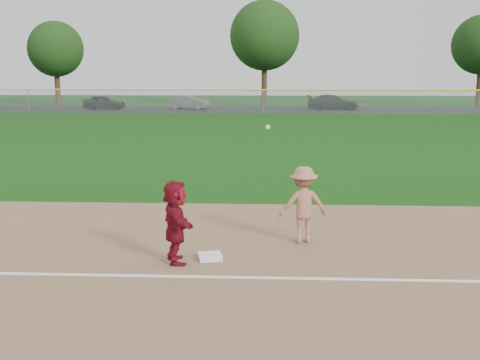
{
  "coord_description": "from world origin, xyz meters",
  "views": [
    {
      "loc": [
        0.6,
        -10.58,
        3.48
      ],
      "look_at": [
        0.0,
        1.5,
        1.3
      ],
      "focal_mm": 45.0,
      "sensor_mm": 36.0,
      "label": 1
    }
  ],
  "objects_px": {
    "first_base": "(210,256)",
    "car_mid": "(190,102)",
    "car_right": "(333,102)",
    "base_runner": "(176,222)",
    "car_left": "(104,102)"
  },
  "relations": [
    {
      "from": "car_right",
      "to": "base_runner",
      "type": "bearing_deg",
      "value": 170.35
    },
    {
      "from": "first_base",
      "to": "car_left",
      "type": "xyz_separation_m",
      "value": [
        -14.47,
        45.36,
        0.6
      ]
    },
    {
      "from": "car_left",
      "to": "car_right",
      "type": "distance_m",
      "value": 21.43
    },
    {
      "from": "first_base",
      "to": "car_mid",
      "type": "height_order",
      "value": "car_mid"
    },
    {
      "from": "first_base",
      "to": "car_mid",
      "type": "distance_m",
      "value": 46.21
    },
    {
      "from": "base_runner",
      "to": "car_mid",
      "type": "relative_size",
      "value": 0.39
    },
    {
      "from": "first_base",
      "to": "car_mid",
      "type": "bearing_deg",
      "value": 98.03
    },
    {
      "from": "base_runner",
      "to": "car_left",
      "type": "bearing_deg",
      "value": 0.3
    },
    {
      "from": "first_base",
      "to": "car_right",
      "type": "bearing_deg",
      "value": 81.36
    },
    {
      "from": "first_base",
      "to": "base_runner",
      "type": "height_order",
      "value": "base_runner"
    },
    {
      "from": "first_base",
      "to": "car_right",
      "type": "height_order",
      "value": "car_right"
    },
    {
      "from": "car_left",
      "to": "car_mid",
      "type": "bearing_deg",
      "value": -87.44
    },
    {
      "from": "car_mid",
      "to": "base_runner",
      "type": "bearing_deg",
      "value": -155.35
    },
    {
      "from": "car_right",
      "to": "first_base",
      "type": "bearing_deg",
      "value": 171.04
    },
    {
      "from": "car_mid",
      "to": "car_right",
      "type": "xyz_separation_m",
      "value": [
        13.41,
        0.04,
        0.05
      ]
    }
  ]
}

